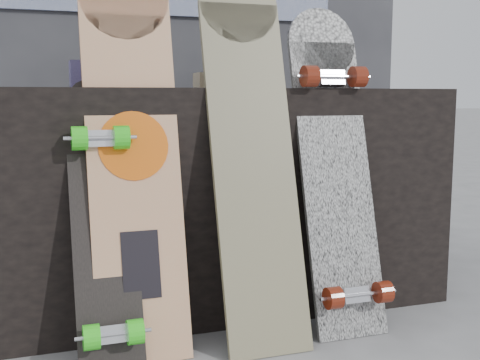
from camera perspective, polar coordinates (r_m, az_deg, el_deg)
name	(u,v)px	position (r m, az deg, el deg)	size (l,w,h in m)	color
ground	(271,351)	(1.92, 2.98, -15.88)	(60.00, 60.00, 0.00)	slate
vendor_table	(222,197)	(2.26, -1.71, -1.59)	(1.60, 0.60, 0.80)	black
booth	(170,29)	(3.06, -6.66, 14.05)	(2.40, 0.22, 2.20)	#323237
merch_box_purple	(96,75)	(2.28, -13.52, 9.66)	(0.18, 0.12, 0.10)	navy
merch_box_small	(317,74)	(2.44, 7.28, 9.92)	(0.14, 0.14, 0.12)	navy
merch_box_flat	(225,81)	(2.29, -1.47, 9.36)	(0.22, 0.10, 0.06)	#D1B78C
longboard_geisha	(133,140)	(1.84, -10.14, 3.73)	(0.28, 0.31, 1.22)	tan
longboard_celtic	(251,140)	(1.90, 1.06, 3.84)	(0.27, 0.37, 1.20)	#C6BC87
longboard_cascadia	(336,162)	(2.03, 9.08, 1.74)	(0.25, 0.37, 1.08)	silver
skateboard_dark	(104,217)	(1.80, -12.76, -3.45)	(0.19, 0.34, 0.83)	black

